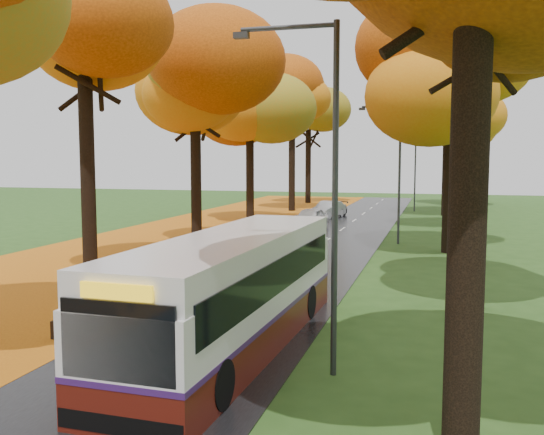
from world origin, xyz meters
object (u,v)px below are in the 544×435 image
at_px(car_white, 310,219).
at_px(car_silver, 328,210).
at_px(streetlamp_far, 413,160).
at_px(bus, 234,289).
at_px(streetlamp_mid, 395,162).
at_px(car_dark, 331,209).
at_px(streetlamp_near, 324,170).

distance_m(car_white, car_silver, 8.09).
height_order(streetlamp_far, bus, streetlamp_far).
height_order(streetlamp_mid, car_dark, streetlamp_mid).
bearing_deg(car_white, streetlamp_near, -71.74).
bearing_deg(car_dark, bus, -70.07).
distance_m(bus, car_dark, 35.82).
distance_m(streetlamp_mid, car_silver, 15.36).
height_order(streetlamp_mid, car_white, streetlamp_mid).
bearing_deg(streetlamp_near, streetlamp_mid, 90.00).
distance_m(car_white, car_dark, 9.49).
bearing_deg(streetlamp_far, car_silver, -126.30).
relative_size(car_white, car_silver, 1.05).
bearing_deg(car_silver, streetlamp_far, 68.09).
distance_m(streetlamp_far, car_dark, 10.38).
bearing_deg(bus, car_silver, 98.10).
xyz_separation_m(streetlamp_far, car_silver, (-6.30, -8.57, -3.99)).
distance_m(streetlamp_far, bus, 42.98).
xyz_separation_m(bus, car_white, (-3.51, 26.12, -0.81)).
bearing_deg(streetlamp_near, car_silver, 100.08).
relative_size(streetlamp_near, bus, 0.71).
relative_size(streetlamp_near, car_silver, 1.93).
xyz_separation_m(streetlamp_near, streetlamp_far, (0.00, 44.00, 0.00)).
height_order(bus, car_silver, bus).
relative_size(streetlamp_mid, car_dark, 1.94).
height_order(car_silver, car_dark, car_silver).
distance_m(streetlamp_mid, streetlamp_far, 22.00).
relative_size(streetlamp_far, car_white, 1.84).
bearing_deg(car_dark, car_silver, -76.00).
distance_m(bus, car_silver, 34.42).
xyz_separation_m(streetlamp_mid, streetlamp_far, (0.00, 22.00, 0.00)).
relative_size(bus, car_silver, 2.73).
relative_size(streetlamp_mid, bus, 0.71).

